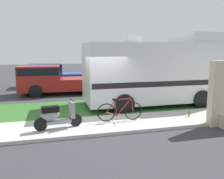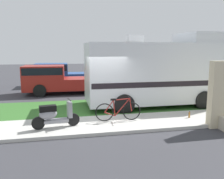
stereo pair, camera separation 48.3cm
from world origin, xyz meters
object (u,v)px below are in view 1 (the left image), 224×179
Objects in this scene: motorhome_rv at (153,72)px; pickup_truck_far at (57,74)px; bicycle at (120,111)px; pickup_truck_near at (54,79)px; bottle_green at (189,114)px; scooter at (57,116)px.

pickup_truck_far is at bearing 119.62° from motorhome_rv.
pickup_truck_far is at bearing 101.15° from bicycle.
pickup_truck_near reaches higher than bottle_green.
motorhome_rv is 6.57m from pickup_truck_near.
motorhome_rv is at bearing -42.85° from pickup_truck_near.
pickup_truck_near is 1.02× the size of pickup_truck_far.
motorhome_rv reaches higher than pickup_truck_near.
motorhome_rv is 3.79× the size of bicycle.
pickup_truck_near is 3.48m from pickup_truck_far.
scooter is (-4.80, -2.78, -1.14)m from motorhome_rv.
bottle_green is at bearing -65.13° from pickup_truck_far.
motorhome_rv is 3.06m from bottle_green.
scooter is 0.29× the size of pickup_truck_near.
motorhome_rv is 5.66m from scooter.
pickup_truck_far is 11.66m from bottle_green.
pickup_truck_near is at bearing 108.69° from bicycle.
bottle_green is at bearing -3.91° from bicycle.
bicycle is 2.87m from bottle_green.
scooter is at bearing -178.43° from bottle_green.
scooter is at bearing -90.09° from pickup_truck_near.
motorhome_rv is 24.74× the size of bottle_green.
bicycle is (-2.46, -2.45, -1.21)m from motorhome_rv.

